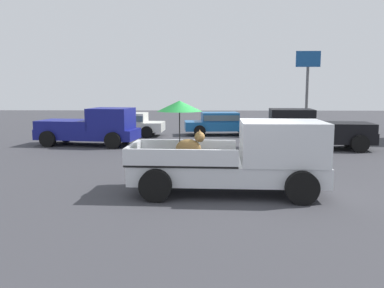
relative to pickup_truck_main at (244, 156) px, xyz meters
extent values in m
plane|color=#38383D|center=(-0.43, 0.01, -0.97)|extent=(80.00, 80.00, 0.00)
cylinder|color=black|center=(1.36, 0.91, -0.57)|extent=(0.81, 0.32, 0.80)
cylinder|color=black|center=(1.27, -1.05, -0.57)|extent=(0.81, 0.32, 0.80)
cylinder|color=black|center=(-2.14, 1.07, -0.57)|extent=(0.81, 0.32, 0.80)
cylinder|color=black|center=(-2.23, -0.89, -0.57)|extent=(0.81, 0.32, 0.80)
cube|color=silver|center=(-0.43, 0.01, -0.40)|extent=(5.08, 2.03, 0.50)
cube|color=silver|center=(0.96, -0.05, 0.39)|extent=(2.18, 1.95, 1.08)
cube|color=#4C606B|center=(1.96, -0.10, 0.59)|extent=(0.14, 1.72, 0.64)
cube|color=black|center=(-1.58, 0.06, -0.12)|extent=(2.88, 1.97, 0.06)
cube|color=silver|center=(-1.54, 0.98, 0.11)|extent=(2.80, 0.23, 0.40)
cube|color=silver|center=(-1.63, -0.86, 0.11)|extent=(2.80, 0.23, 0.40)
cube|color=silver|center=(-2.93, 0.13, 0.11)|extent=(0.18, 1.84, 0.40)
ellipsoid|color=olive|center=(-1.46, 0.19, 0.17)|extent=(0.69, 0.35, 0.52)
sphere|color=olive|center=(-1.16, 0.18, 0.49)|extent=(0.29, 0.29, 0.28)
cone|color=olive|center=(-1.16, 0.26, 0.63)|extent=(0.09, 0.09, 0.12)
cone|color=olive|center=(-1.16, 0.10, 0.63)|extent=(0.09, 0.09, 0.12)
cylinder|color=black|center=(-1.69, 0.24, 0.55)|extent=(0.03, 0.03, 1.29)
cone|color=#19722D|center=(-1.69, 0.24, 1.30)|extent=(1.24, 1.24, 0.28)
cylinder|color=black|center=(-4.87, 9.64, -0.59)|extent=(0.79, 0.37, 0.76)
cylinder|color=black|center=(-5.14, 7.76, -0.59)|extent=(0.79, 0.37, 0.76)
cylinder|color=black|center=(-8.04, 10.09, -0.59)|extent=(0.79, 0.37, 0.76)
cylinder|color=black|center=(-8.31, 8.21, -0.59)|extent=(0.79, 0.37, 0.76)
cube|color=navy|center=(-6.59, 8.92, -0.42)|extent=(5.01, 2.46, 0.50)
cube|color=navy|center=(-5.40, 8.75, 0.33)|extent=(2.14, 2.05, 1.00)
cube|color=navy|center=(-7.58, 9.06, 0.03)|extent=(2.93, 2.17, 0.40)
cylinder|color=black|center=(2.52, 7.15, -0.59)|extent=(0.78, 0.33, 0.76)
cylinder|color=black|center=(2.69, 9.05, -0.59)|extent=(0.78, 0.33, 0.76)
cylinder|color=black|center=(5.70, 6.86, -0.59)|extent=(0.78, 0.33, 0.76)
cylinder|color=black|center=(5.87, 8.76, -0.59)|extent=(0.78, 0.33, 0.76)
cube|color=black|center=(4.19, 7.95, -0.42)|extent=(4.94, 2.23, 0.50)
cube|color=black|center=(3.00, 8.06, 0.33)|extent=(2.06, 1.96, 1.00)
cube|color=black|center=(5.19, 7.86, 0.03)|extent=(2.85, 2.04, 0.40)
cylinder|color=black|center=(-6.82, 11.93, -0.64)|extent=(0.67, 0.25, 0.66)
cylinder|color=black|center=(-6.73, 13.69, -0.64)|extent=(0.67, 0.25, 0.66)
cylinder|color=black|center=(-4.12, 11.79, -0.64)|extent=(0.67, 0.25, 0.66)
cylinder|color=black|center=(-4.03, 13.55, -0.64)|extent=(0.67, 0.25, 0.66)
cube|color=silver|center=(-5.43, 12.74, -0.42)|extent=(4.39, 1.98, 0.52)
cube|color=silver|center=(-5.33, 12.74, 0.08)|extent=(2.18, 1.71, 0.56)
cube|color=#4C606B|center=(-5.33, 12.74, 0.08)|extent=(2.12, 1.78, 0.32)
cylinder|color=black|center=(1.37, 14.36, -0.64)|extent=(0.68, 0.27, 0.66)
cylinder|color=black|center=(1.51, 12.60, -0.64)|extent=(0.68, 0.27, 0.66)
cylinder|color=black|center=(-1.32, 14.15, -0.64)|extent=(0.68, 0.27, 0.66)
cylinder|color=black|center=(-1.18, 12.39, -0.64)|extent=(0.68, 0.27, 0.66)
cube|color=#195999|center=(0.09, 13.37, -0.42)|extent=(4.42, 2.09, 0.52)
cube|color=#195999|center=(0.00, 13.37, 0.08)|extent=(2.22, 1.76, 0.56)
cube|color=#4C606B|center=(0.00, 13.37, 0.08)|extent=(2.16, 1.83, 0.32)
cylinder|color=#59595B|center=(5.06, 13.42, 1.01)|extent=(0.16, 0.16, 3.96)
cube|color=#194C8C|center=(5.06, 13.42, 3.44)|extent=(1.40, 0.12, 0.90)
camera|label=1|loc=(-1.14, -10.42, 1.76)|focal=37.79mm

